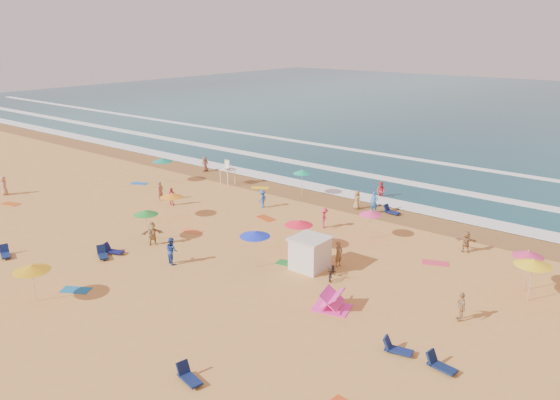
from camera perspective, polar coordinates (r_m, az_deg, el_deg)
The scene contains 13 objects.
ground at distance 40.46m, azimuth -5.47°, elevation -3.98°, with size 220.00×220.00×0.00m, color gold.
ocean at distance 114.92m, azimuth 25.33°, elevation 8.40°, with size 220.00×140.00×0.18m, color #0C4756.
wet_sand at distance 49.65m, azimuth 4.58°, elevation 0.13°, with size 220.00×220.00×0.00m, color olive.
surf_foam at distance 56.87m, azimuth 9.60°, elevation 2.28°, with size 200.00×18.70×0.05m.
cabana at distance 35.01m, azimuth 3.14°, elevation -5.65°, with size 2.00×2.00×2.00m, color silver.
cabana_roof at distance 34.61m, azimuth 3.17°, elevation -4.04°, with size 2.20×2.20×0.12m, color silver.
bicycle at distance 34.03m, azimuth 5.45°, elevation -7.40°, with size 0.62×1.77×0.93m, color black.
lifeguard_stand at distance 54.03m, azimuth -5.50°, elevation 2.69°, with size 1.20×1.20×2.10m, color white, non-canonical shape.
beach_umbrellas at distance 36.77m, azimuth -1.59°, elevation -2.54°, with size 65.67×30.15×0.82m.
loungers at distance 32.37m, azimuth -1.64°, elevation -9.26°, with size 35.85×26.73×0.34m.
towels at distance 41.27m, azimuth -10.02°, elevation -3.72°, with size 39.46×27.87×0.03m.
popup_tents at distance 32.44m, azimuth 19.50°, elevation -9.43°, with size 14.18×12.19×1.20m.
beachgoers at distance 42.99m, azimuth -1.86°, elevation -1.47°, with size 50.24×29.43×2.10m.
Camera 1 is at (26.44, -26.87, 14.69)m, focal length 35.00 mm.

